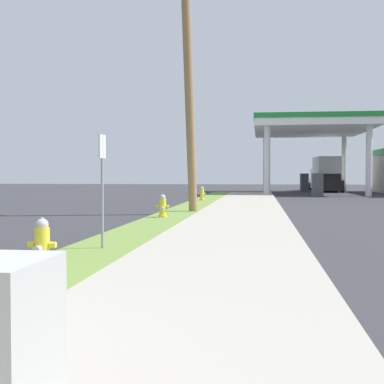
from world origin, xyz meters
name	(u,v)px	position (x,y,z in m)	size (l,w,h in m)	color
fire_hydrant_nearest	(42,246)	(0.51, 4.42, 0.45)	(0.42, 0.38, 0.74)	yellow
fire_hydrant_second	(163,207)	(0.56, 13.97, 0.45)	(0.42, 0.38, 0.74)	yellow
fire_hydrant_third	(202,194)	(0.60, 25.49, 0.45)	(0.42, 0.37, 0.74)	yellow
utility_pole_midground	(189,81)	(1.03, 16.77, 4.98)	(1.11, 1.04, 9.55)	#937047
street_sign_post	(102,167)	(0.76, 6.65, 1.63)	(0.05, 0.36, 2.12)	gray
car_black_by_near_pump	(329,184)	(9.59, 43.79, 0.72)	(1.98, 4.52, 1.57)	black
truck_white_at_forecourt	(325,175)	(9.66, 47.31, 1.49)	(2.41, 6.49, 3.11)	white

